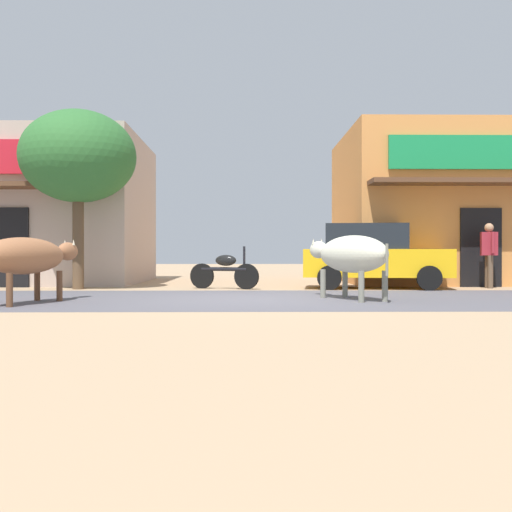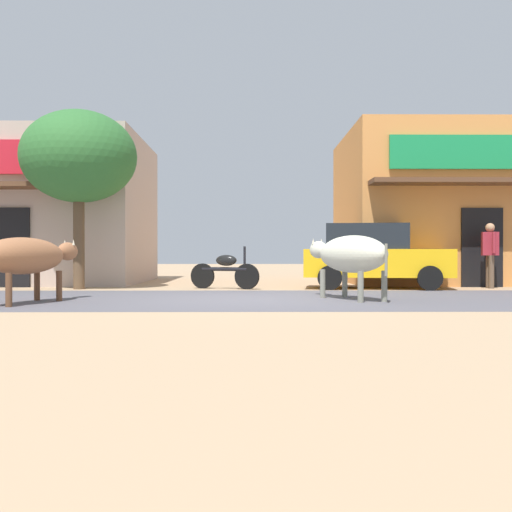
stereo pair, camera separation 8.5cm
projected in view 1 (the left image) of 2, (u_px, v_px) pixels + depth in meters
name	position (u px, v px, depth m)	size (l,w,h in m)	color
ground	(244.00, 299.00, 12.42)	(80.00, 80.00, 0.00)	tan
asphalt_road	(244.00, 299.00, 12.42)	(72.00, 5.55, 0.00)	#57545B
storefront_left_cafe	(23.00, 211.00, 19.49)	(7.34, 6.73, 4.39)	#BAA395
storefront_right_club	(456.00, 208.00, 19.70)	(6.99, 6.73, 4.58)	#D48844
roadside_tree	(78.00, 157.00, 15.75)	(2.87, 2.87, 4.47)	brown
parked_hatchback_car	(373.00, 255.00, 16.19)	(3.86, 2.23, 1.64)	yellow
parked_motorcycle	(225.00, 270.00, 15.89)	(1.76, 0.76, 1.07)	black
cow_near_brown	(27.00, 256.00, 11.30)	(1.35, 2.66, 1.18)	#9F6440
cow_far_dark	(351.00, 255.00, 12.23)	(1.53, 2.56, 1.24)	beige
pedestrian_by_shop	(489.00, 250.00, 16.21)	(0.44, 0.61, 1.67)	brown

